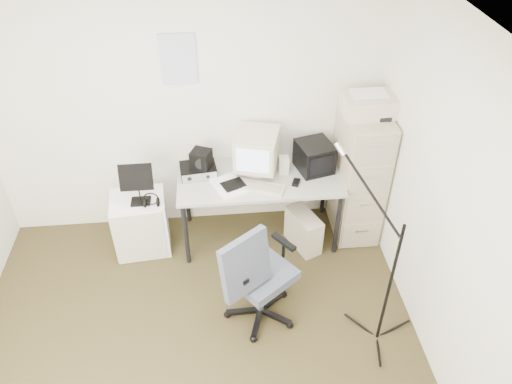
{
  "coord_description": "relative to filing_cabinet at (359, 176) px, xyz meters",
  "views": [
    {
      "loc": [
        0.24,
        -2.21,
        3.45
      ],
      "look_at": [
        0.55,
        0.95,
        0.95
      ],
      "focal_mm": 35.0,
      "sensor_mm": 36.0,
      "label": 1
    }
  ],
  "objects": [
    {
      "name": "floor",
      "position": [
        -1.58,
        -1.48,
        -0.66
      ],
      "size": [
        3.6,
        3.6,
        0.01
      ],
      "primitive_type": "cube",
      "color": "#372D18",
      "rests_on": "ground"
    },
    {
      "name": "ceiling",
      "position": [
        -1.58,
        -1.48,
        1.85
      ],
      "size": [
        3.6,
        3.6,
        0.01
      ],
      "primitive_type": "cube",
      "color": "white",
      "rests_on": "ground"
    },
    {
      "name": "wall_back",
      "position": [
        -1.58,
        0.32,
        0.6
      ],
      "size": [
        3.6,
        0.02,
        2.5
      ],
      "primitive_type": "cube",
      "color": "silver",
      "rests_on": "ground"
    },
    {
      "name": "wall_right",
      "position": [
        0.22,
        -1.48,
        0.6
      ],
      "size": [
        0.02,
        3.6,
        2.5
      ],
      "primitive_type": "cube",
      "color": "silver",
      "rests_on": "ground"
    },
    {
      "name": "wall_calendar",
      "position": [
        -1.6,
        0.31,
        1.1
      ],
      "size": [
        0.3,
        0.02,
        0.44
      ],
      "primitive_type": "cube",
      "color": "white",
      "rests_on": "wall_back"
    },
    {
      "name": "filing_cabinet",
      "position": [
        0.0,
        0.0,
        0.0
      ],
      "size": [
        0.4,
        0.6,
        1.3
      ],
      "primitive_type": "cube",
      "color": "#BCA68E",
      "rests_on": "floor"
    },
    {
      "name": "printer",
      "position": [
        0.0,
        0.02,
        0.74
      ],
      "size": [
        0.46,
        0.32,
        0.17
      ],
      "primitive_type": "cube",
      "rotation": [
        0.0,
        0.0,
        0.04
      ],
      "color": "#B8A68D",
      "rests_on": "filing_cabinet"
    },
    {
      "name": "desk",
      "position": [
        -0.95,
        -0.03,
        -0.29
      ],
      "size": [
        1.5,
        0.7,
        0.73
      ],
      "primitive_type": "cube",
      "color": "#9B9B95",
      "rests_on": "floor"
    },
    {
      "name": "crt_monitor",
      "position": [
        -0.96,
        0.06,
        0.28
      ],
      "size": [
        0.46,
        0.48,
        0.41
      ],
      "primitive_type": "cube",
      "rotation": [
        0.0,
        0.0,
        -0.28
      ],
      "color": "#B8A68D",
      "rests_on": "desk"
    },
    {
      "name": "crt_tv",
      "position": [
        -0.43,
        0.05,
        0.22
      ],
      "size": [
        0.37,
        0.38,
        0.27
      ],
      "primitive_type": "cube",
      "rotation": [
        0.0,
        0.0,
        0.25
      ],
      "color": "black",
      "rests_on": "desk"
    },
    {
      "name": "desk_speaker",
      "position": [
        -0.72,
        0.02,
        0.16
      ],
      "size": [
        0.09,
        0.09,
        0.17
      ],
      "primitive_type": "cube",
      "rotation": [
        0.0,
        0.0,
        -0.03
      ],
      "color": "beige",
      "rests_on": "desk"
    },
    {
      "name": "keyboard",
      "position": [
        -0.98,
        -0.2,
        0.09
      ],
      "size": [
        0.49,
        0.31,
        0.03
      ],
      "primitive_type": "cube",
      "rotation": [
        0.0,
        0.0,
        -0.35
      ],
      "color": "#B8A68D",
      "rests_on": "desk"
    },
    {
      "name": "mouse",
      "position": [
        -0.63,
        -0.17,
        0.09
      ],
      "size": [
        0.09,
        0.11,
        0.03
      ],
      "primitive_type": "cube",
      "rotation": [
        0.0,
        0.0,
        -0.39
      ],
      "color": "black",
      "rests_on": "desk"
    },
    {
      "name": "radio_receiver",
      "position": [
        -1.51,
        0.07,
        0.13
      ],
      "size": [
        0.35,
        0.27,
        0.09
      ],
      "primitive_type": "cube",
      "rotation": [
        0.0,
        0.0,
        0.11
      ],
      "color": "black",
      "rests_on": "desk"
    },
    {
      "name": "radio_speaker",
      "position": [
        -1.47,
        0.05,
        0.26
      ],
      "size": [
        0.22,
        0.21,
        0.17
      ],
      "primitive_type": "cube",
      "rotation": [
        0.0,
        0.0,
        -0.42
      ],
      "color": "black",
      "rests_on": "radio_receiver"
    },
    {
      "name": "papers",
      "position": [
        -1.24,
        -0.16,
        0.09
      ],
      "size": [
        0.35,
        0.4,
        0.02
      ],
      "primitive_type": "cube",
      "rotation": [
        0.0,
        0.0,
        0.4
      ],
      "color": "white",
      "rests_on": "desk"
    },
    {
      "name": "pc_tower",
      "position": [
        -0.54,
        -0.21,
        -0.46
      ],
      "size": [
        0.33,
        0.45,
        0.38
      ],
      "primitive_type": "cube",
      "rotation": [
        0.0,
        0.0,
        0.4
      ],
      "color": "#B8A68D",
      "rests_on": "floor"
    },
    {
      "name": "office_chair",
      "position": [
        -1.04,
        -1.01,
        -0.13
      ],
      "size": [
        0.84,
        0.84,
        1.04
      ],
      "primitive_type": "cube",
      "rotation": [
        0.0,
        0.0,
        0.64
      ],
      "color": "#4B5465",
      "rests_on": "floor"
    },
    {
      "name": "side_cart",
      "position": [
        -2.08,
        -0.09,
        -0.35
      ],
      "size": [
        0.52,
        0.43,
        0.61
      ],
      "primitive_type": "cube",
      "rotation": [
        0.0,
        0.0,
        0.09
      ],
      "color": "white",
      "rests_on": "floor"
    },
    {
      "name": "music_stand",
      "position": [
        -2.03,
        -0.14,
        0.17
      ],
      "size": [
        0.31,
        0.21,
        0.42
      ],
      "primitive_type": "cube",
      "rotation": [
        0.0,
        0.0,
        -0.21
      ],
      "color": "black",
      "rests_on": "side_cart"
    },
    {
      "name": "headphones",
      "position": [
        -1.93,
        -0.2,
        0.0
      ],
      "size": [
        0.19,
        0.19,
        0.03
      ],
      "primitive_type": "torus",
      "rotation": [
        0.0,
        0.0,
        0.26
      ],
      "color": "black",
      "rests_on": "side_cart"
    },
    {
      "name": "mic_stand",
      "position": [
        -0.11,
        -1.33,
        0.15
      ],
      "size": [
        0.03,
        0.03,
        1.6
      ],
      "primitive_type": "cylinder",
      "rotation": [
        0.0,
        0.0,
        2.08
      ],
      "color": "black",
      "rests_on": "floor"
    }
  ]
}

